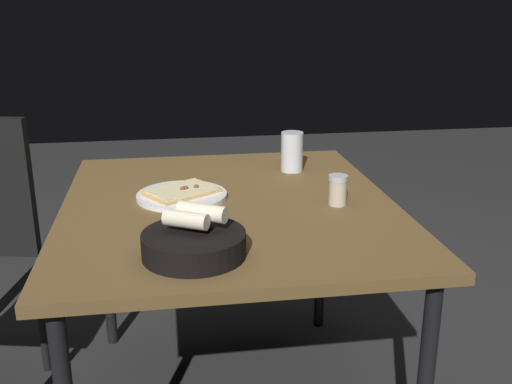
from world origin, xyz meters
TOP-DOWN VIEW (x-y plane):
  - dining_table at (0.00, 0.00)m, footprint 0.95×1.09m
  - pizza_plate at (-0.13, 0.06)m, footprint 0.27×0.27m
  - bread_basket at (-0.12, -0.36)m, footprint 0.24×0.24m
  - beer_glass at (0.25, 0.29)m, footprint 0.07×0.07m
  - pepper_shaker at (0.30, -0.07)m, footprint 0.05×0.05m

SIDE VIEW (x-z plane):
  - dining_table at x=0.00m, z-range 0.30..1.03m
  - pizza_plate at x=-0.13m, z-range 0.72..0.76m
  - bread_basket at x=-0.12m, z-range 0.70..0.82m
  - pepper_shaker at x=0.30m, z-range 0.72..0.81m
  - beer_glass at x=0.25m, z-range 0.72..0.85m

